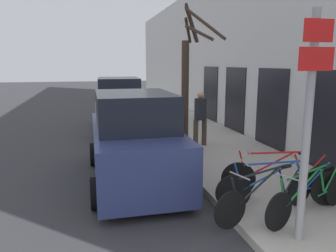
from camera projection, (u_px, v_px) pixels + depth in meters
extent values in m
plane|color=#333335|center=(124.00, 135.00, 12.75)|extent=(80.00, 80.00, 0.00)
cube|color=#ADA89E|center=(170.00, 119.00, 16.02)|extent=(3.20, 32.00, 0.15)
cube|color=silver|center=(206.00, 52.00, 15.83)|extent=(0.20, 32.00, 6.50)
cube|color=black|center=(331.00, 122.00, 7.69)|extent=(0.03, 1.71, 2.43)
cube|color=black|center=(271.00, 108.00, 10.18)|extent=(0.03, 1.71, 2.43)
cube|color=black|center=(235.00, 99.00, 12.66)|extent=(0.03, 1.71, 2.43)
cube|color=black|center=(210.00, 93.00, 15.15)|extent=(0.03, 1.71, 2.43)
cylinder|color=#939399|center=(307.00, 131.00, 4.59)|extent=(0.12, 0.12, 3.30)
cube|color=red|center=(319.00, 30.00, 4.27)|extent=(0.44, 0.02, 0.30)
cube|color=red|center=(316.00, 59.00, 4.33)|extent=(0.53, 0.02, 0.31)
cylinder|color=black|center=(279.00, 212.00, 5.08)|extent=(0.60, 0.25, 0.63)
cylinder|color=black|center=(336.00, 189.00, 6.00)|extent=(0.60, 0.25, 0.63)
cylinder|color=#197233|center=(304.00, 186.00, 5.37)|extent=(0.88, 0.36, 0.52)
cylinder|color=#197233|center=(308.00, 172.00, 5.38)|extent=(1.02, 0.41, 0.08)
cylinder|color=#197233|center=(322.00, 181.00, 5.68)|extent=(0.20, 0.10, 0.45)
cylinder|color=#197233|center=(328.00, 191.00, 5.84)|extent=(0.56, 0.23, 0.08)
cylinder|color=#197233|center=(331.00, 179.00, 5.84)|extent=(0.42, 0.18, 0.50)
cylinder|color=#197233|center=(283.00, 194.00, 5.08)|extent=(0.20, 0.10, 0.54)
cube|color=black|center=(326.00, 167.00, 5.68)|extent=(0.22, 0.15, 0.04)
cylinder|color=#99999E|center=(288.00, 177.00, 5.08)|extent=(0.18, 0.42, 0.02)
cylinder|color=black|center=(230.00, 210.00, 5.14)|extent=(0.61, 0.22, 0.63)
cylinder|color=black|center=(299.00, 189.00, 5.99)|extent=(0.61, 0.22, 0.63)
cylinder|color=black|center=(260.00, 185.00, 5.40)|extent=(0.90, 0.31, 0.52)
cylinder|color=black|center=(264.00, 171.00, 5.41)|extent=(1.05, 0.36, 0.08)
cylinder|color=black|center=(282.00, 180.00, 5.68)|extent=(0.20, 0.09, 0.45)
cylinder|color=black|center=(289.00, 191.00, 5.84)|extent=(0.57, 0.20, 0.08)
cylinder|color=black|center=(293.00, 179.00, 5.84)|extent=(0.43, 0.16, 0.51)
cylinder|color=black|center=(235.00, 193.00, 5.13)|extent=(0.20, 0.09, 0.54)
cube|color=black|center=(286.00, 166.00, 5.68)|extent=(0.21, 0.14, 0.04)
cylinder|color=#99999E|center=(240.00, 176.00, 5.13)|extent=(0.15, 0.43, 0.02)
cylinder|color=black|center=(233.00, 192.00, 5.82)|extent=(0.65, 0.13, 0.65)
cylinder|color=black|center=(327.00, 189.00, 5.99)|extent=(0.65, 0.13, 0.65)
cylinder|color=#1E4799|center=(270.00, 175.00, 5.83)|extent=(0.98, 0.18, 0.53)
cylinder|color=#1E4799|center=(276.00, 163.00, 5.79)|extent=(1.14, 0.20, 0.08)
cylinder|color=#1E4799|center=(301.00, 175.00, 5.89)|extent=(0.21, 0.07, 0.47)
cylinder|color=#1E4799|center=(311.00, 188.00, 5.95)|extent=(0.62, 0.12, 0.08)
cylinder|color=#1E4799|center=(317.00, 176.00, 5.92)|extent=(0.46, 0.09, 0.52)
cylinder|color=#1E4799|center=(239.00, 177.00, 5.77)|extent=(0.21, 0.06, 0.56)
cube|color=black|center=(307.00, 162.00, 5.85)|extent=(0.21, 0.11, 0.04)
cylinder|color=#99999E|center=(244.00, 162.00, 5.73)|extent=(0.09, 0.44, 0.02)
cylinder|color=black|center=(238.00, 179.00, 6.45)|extent=(0.66, 0.24, 0.68)
cylinder|color=black|center=(323.00, 181.00, 6.35)|extent=(0.66, 0.24, 0.68)
cylinder|color=red|center=(271.00, 164.00, 6.36)|extent=(0.88, 0.31, 0.56)
cylinder|color=red|center=(276.00, 153.00, 6.31)|extent=(1.02, 0.35, 0.09)
cylinder|color=red|center=(298.00, 166.00, 6.33)|extent=(0.20, 0.09, 0.49)
cylinder|color=red|center=(308.00, 179.00, 6.36)|extent=(0.56, 0.20, 0.08)
cylinder|color=red|center=(313.00, 168.00, 6.32)|extent=(0.42, 0.16, 0.54)
cylinder|color=red|center=(243.00, 165.00, 6.39)|extent=(0.19, 0.09, 0.58)
cube|color=black|center=(304.00, 153.00, 6.27)|extent=(0.21, 0.14, 0.04)
cylinder|color=#99999E|center=(248.00, 151.00, 6.33)|extent=(0.15, 0.43, 0.02)
cube|color=navy|center=(134.00, 150.00, 7.67)|extent=(1.87, 4.52, 1.14)
cube|color=black|center=(134.00, 110.00, 7.32)|extent=(1.67, 2.35, 0.78)
cylinder|color=black|center=(94.00, 154.00, 8.88)|extent=(0.23, 0.62, 0.61)
cylinder|color=black|center=(160.00, 150.00, 9.29)|extent=(0.23, 0.62, 0.61)
cylinder|color=black|center=(96.00, 193.00, 6.21)|extent=(0.23, 0.62, 0.61)
cylinder|color=black|center=(188.00, 185.00, 6.63)|extent=(0.23, 0.62, 0.61)
cube|color=silver|center=(119.00, 111.00, 13.49)|extent=(2.00, 4.52, 1.19)
cube|color=black|center=(119.00, 88.00, 13.13)|extent=(1.71, 2.39, 0.79)
cylinder|color=black|center=(99.00, 117.00, 14.74)|extent=(0.26, 0.69, 0.67)
cylinder|color=black|center=(138.00, 116.00, 15.06)|extent=(0.26, 0.69, 0.67)
cylinder|color=black|center=(97.00, 129.00, 12.09)|extent=(0.26, 0.69, 0.67)
cylinder|color=black|center=(144.00, 128.00, 12.41)|extent=(0.26, 0.69, 0.67)
cylinder|color=#4C3D2D|center=(196.00, 133.00, 10.37)|extent=(0.16, 0.16, 0.84)
cylinder|color=#4C3D2D|center=(204.00, 132.00, 10.47)|extent=(0.16, 0.16, 0.84)
cylinder|color=#26262D|center=(200.00, 109.00, 10.27)|extent=(0.38, 0.38, 0.66)
sphere|color=tan|center=(201.00, 95.00, 10.19)|extent=(0.23, 0.23, 0.23)
cylinder|color=#3D2D23|center=(185.00, 99.00, 9.21)|extent=(0.21, 0.21, 3.19)
cylinder|color=#3D2D23|center=(191.00, 25.00, 9.08)|extent=(0.57, 0.54, 0.93)
cylinder|color=#3D2D23|center=(192.00, 23.00, 9.08)|extent=(0.60, 0.55, 1.01)
cylinder|color=#3D2D23|center=(205.00, 24.00, 8.59)|extent=(0.95, 0.80, 0.90)
cylinder|color=#3D2D23|center=(199.00, 33.00, 8.71)|extent=(0.69, 0.57, 0.46)
cylinder|color=#3D2D23|center=(188.00, 31.00, 9.16)|extent=(0.41, 0.65, 0.65)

